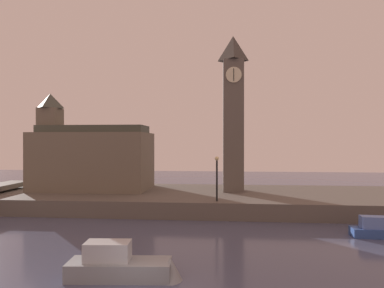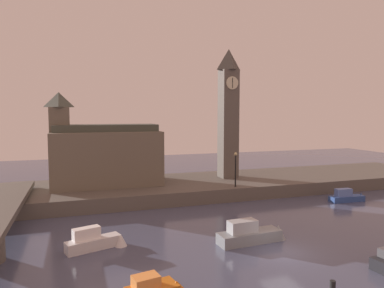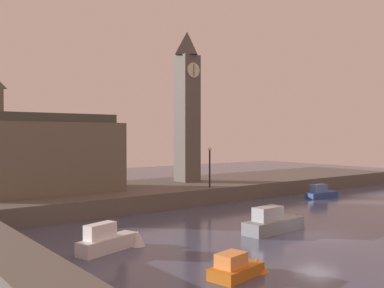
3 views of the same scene
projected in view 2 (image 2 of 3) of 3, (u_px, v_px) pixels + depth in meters
ground_plane at (282, 252)px, 24.91m from camera, size 120.00×120.00×0.00m
far_embankment at (193, 187)px, 43.76m from camera, size 70.00×12.00×1.50m
clock_tower at (228, 112)px, 45.41m from camera, size 2.33×2.38×16.46m
parliament_hall at (103, 154)px, 41.19m from camera, size 12.38×6.60×10.66m
streetlamp at (236, 165)px, 39.81m from camera, size 0.36×0.36×3.93m
boat_ferry_white at (96, 241)px, 25.52m from camera, size 4.57×2.18×1.69m
boat_patrol_orange at (157, 288)px, 19.02m from camera, size 3.57×1.89×1.22m
boat_cruiser_grey at (254, 234)px, 26.92m from camera, size 5.76×1.84×1.93m
boat_tour_blue at (349, 197)px, 39.46m from camera, size 4.57×1.34×1.63m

